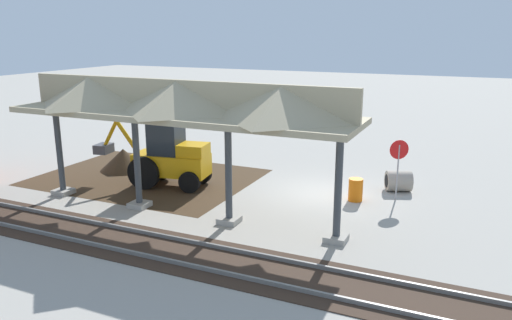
% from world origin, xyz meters
% --- Properties ---
extents(ground_plane, '(120.00, 120.00, 0.00)m').
position_xyz_m(ground_plane, '(0.00, 0.00, 0.00)').
color(ground_plane, '#9E998E').
extents(dirt_work_zone, '(9.57, 7.00, 0.01)m').
position_xyz_m(dirt_work_zone, '(8.07, 1.07, 0.00)').
color(dirt_work_zone, '#42301E').
rests_on(dirt_work_zone, ground).
extents(platform_canopy, '(12.71, 3.20, 4.90)m').
position_xyz_m(platform_canopy, '(3.99, 4.47, 4.16)').
color(platform_canopy, '#9E998E').
rests_on(platform_canopy, ground).
extents(rail_tracks, '(60.00, 2.58, 0.15)m').
position_xyz_m(rail_tracks, '(0.00, 7.29, 0.03)').
color(rail_tracks, slate).
rests_on(rail_tracks, ground).
extents(stop_sign, '(0.66, 0.43, 2.43)m').
position_xyz_m(stop_sign, '(-2.84, -0.43, 1.76)').
color(stop_sign, gray).
rests_on(stop_sign, ground).
extents(backhoe, '(5.25, 2.14, 2.82)m').
position_xyz_m(backhoe, '(6.42, 1.69, 1.27)').
color(backhoe, orange).
rests_on(backhoe, ground).
extents(dirt_mound, '(4.54, 4.54, 2.07)m').
position_xyz_m(dirt_mound, '(9.85, 0.46, 0.00)').
color(dirt_mound, '#42301E').
rests_on(dirt_mound, ground).
extents(concrete_pipe, '(1.26, 1.18, 0.86)m').
position_xyz_m(concrete_pipe, '(-2.74, -1.64, 0.43)').
color(concrete_pipe, '#9E9384').
rests_on(concrete_pipe, ground).
extents(traffic_barrel, '(0.56, 0.56, 0.90)m').
position_xyz_m(traffic_barrel, '(-1.40, 0.33, 0.45)').
color(traffic_barrel, orange).
rests_on(traffic_barrel, ground).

